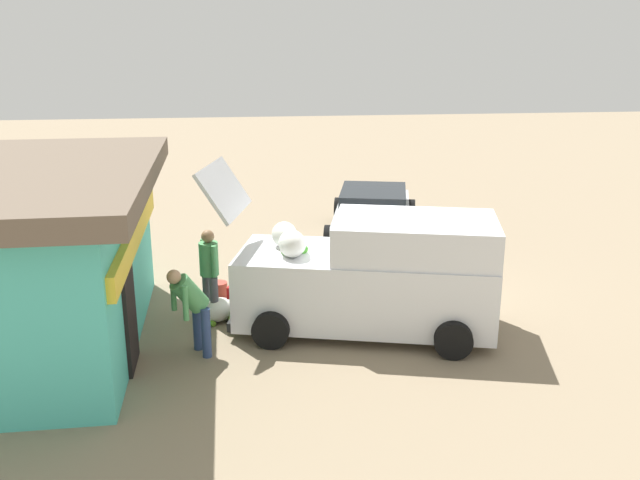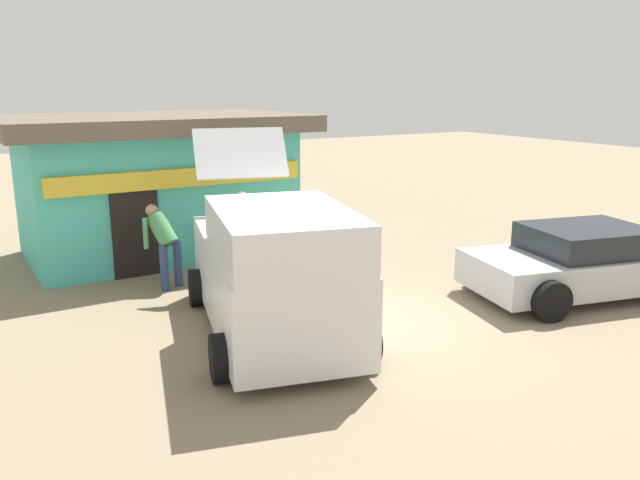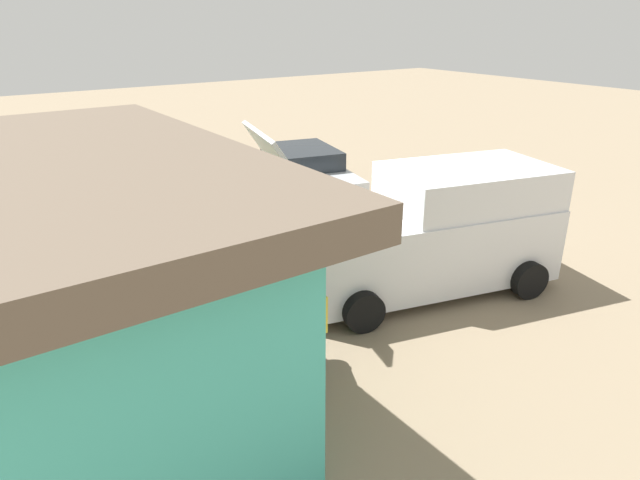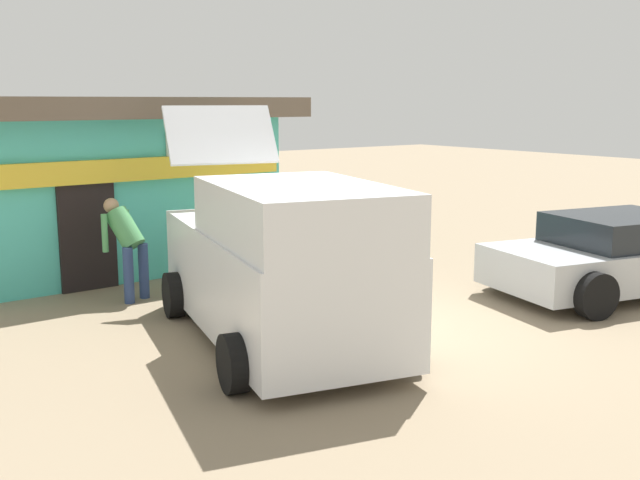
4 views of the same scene
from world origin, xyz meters
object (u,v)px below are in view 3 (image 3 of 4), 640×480
at_px(unloaded_banana_pile, 269,302).
at_px(parked_sedan, 302,172).
at_px(storefront_bar, 60,289).
at_px(delivery_van, 429,230).
at_px(customer_bending, 295,303).
at_px(paint_bucket, 236,278).
at_px(vendor_standing, 256,256).

bearing_deg(unloaded_banana_pile, parked_sedan, -37.35).
distance_m(storefront_bar, delivery_van, 5.67).
xyz_separation_m(customer_bending, unloaded_banana_pile, (1.37, -0.37, -0.72)).
xyz_separation_m(customer_bending, paint_bucket, (2.48, -0.35, -0.75)).
distance_m(storefront_bar, parked_sedan, 8.79).
relative_size(delivery_van, unloaded_banana_pile, 6.49).
xyz_separation_m(delivery_van, unloaded_banana_pile, (0.67, 2.70, -0.82)).
relative_size(customer_bending, paint_bucket, 4.60).
bearing_deg(customer_bending, storefront_bar, 75.44).
height_order(delivery_van, parked_sedan, delivery_van).
distance_m(storefront_bar, vendor_standing, 2.97).
relative_size(parked_sedan, customer_bending, 2.90).
bearing_deg(customer_bending, parked_sedan, -33.27).
distance_m(delivery_van, vendor_standing, 2.95).
xyz_separation_m(delivery_van, customer_bending, (-0.70, 3.08, -0.10)).
height_order(storefront_bar, parked_sedan, storefront_bar).
bearing_deg(parked_sedan, storefront_bar, 130.00).
relative_size(storefront_bar, customer_bending, 4.14).
relative_size(storefront_bar, unloaded_banana_pile, 7.85).
height_order(customer_bending, unloaded_banana_pile, customer_bending).
height_order(delivery_van, vendor_standing, delivery_van).
xyz_separation_m(vendor_standing, unloaded_banana_pile, (-0.10, -0.14, -0.79)).
bearing_deg(storefront_bar, parked_sedan, -50.00).
xyz_separation_m(delivery_van, parked_sedan, (5.58, -1.05, -0.42)).
bearing_deg(paint_bucket, delivery_van, -123.16).
height_order(vendor_standing, customer_bending, vendor_standing).
bearing_deg(delivery_van, paint_bucket, 56.84).
bearing_deg(delivery_van, unloaded_banana_pile, 76.06).
bearing_deg(unloaded_banana_pile, customer_bending, 164.78).
bearing_deg(paint_bucket, storefront_bar, 121.94).
distance_m(storefront_bar, customer_bending, 2.73).
xyz_separation_m(storefront_bar, parked_sedan, (5.62, -6.69, -0.98)).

